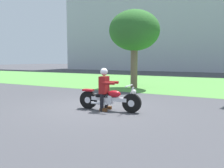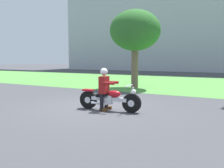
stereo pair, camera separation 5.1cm
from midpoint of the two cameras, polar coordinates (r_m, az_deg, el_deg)
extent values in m
plane|color=#424247|center=(8.12, -4.57, -5.70)|extent=(120.00, 120.00, 0.00)
cube|color=#549342|center=(17.22, 13.14, 0.43)|extent=(60.00, 12.00, 0.01)
cylinder|color=black|center=(7.24, 4.69, -4.72)|extent=(0.61, 0.17, 0.60)
cylinder|color=silver|center=(7.24, 4.69, -4.72)|extent=(0.22, 0.16, 0.21)
cylinder|color=black|center=(7.85, -6.05, -3.89)|extent=(0.61, 0.17, 0.60)
cylinder|color=silver|center=(7.85, -6.05, -3.89)|extent=(0.22, 0.16, 0.21)
cube|color=silver|center=(7.50, -0.90, -3.71)|extent=(1.24, 0.24, 0.12)
cube|color=silver|center=(7.52, -1.25, -3.83)|extent=(0.34, 0.26, 0.28)
ellipsoid|color=#B2141E|center=(7.40, 0.37, -2.43)|extent=(0.46, 0.27, 0.22)
cube|color=black|center=(7.57, -2.43, -2.85)|extent=(0.46, 0.27, 0.10)
cube|color=#B2141E|center=(7.80, -6.08, -1.49)|extent=(0.37, 0.23, 0.06)
cylinder|color=silver|center=(7.21, 4.33, -2.75)|extent=(0.26, 0.07, 0.53)
cylinder|color=silver|center=(7.19, 3.97, -0.44)|extent=(0.09, 0.66, 0.04)
sphere|color=white|center=(7.16, 5.17, -1.93)|extent=(0.16, 0.16, 0.16)
cylinder|color=silver|center=(7.52, -3.43, -4.77)|extent=(0.55, 0.12, 0.08)
cylinder|color=black|center=(7.75, -1.58, -4.18)|extent=(0.12, 0.12, 0.55)
cube|color=#593319|center=(7.77, -1.18, -5.85)|extent=(0.25, 0.12, 0.10)
cylinder|color=black|center=(7.43, -2.74, -4.63)|extent=(0.12, 0.12, 0.55)
cube|color=#593319|center=(7.45, -2.31, -6.38)|extent=(0.25, 0.12, 0.10)
cube|color=maroon|center=(7.51, -2.17, -0.23)|extent=(0.25, 0.40, 0.56)
cylinder|color=maroon|center=(7.56, -0.11, 0.43)|extent=(0.43, 0.12, 0.09)
cylinder|color=maroon|center=(7.25, -1.16, 0.19)|extent=(0.43, 0.12, 0.09)
sphere|color=#D8A884|center=(7.47, -2.18, 2.82)|extent=(0.20, 0.20, 0.20)
sphere|color=silver|center=(7.47, -2.18, 3.05)|extent=(0.24, 0.24, 0.24)
cylinder|color=brown|center=(13.36, 5.35, 3.87)|extent=(0.39, 0.39, 2.29)
ellipsoid|color=#2D6B28|center=(13.45, 5.44, 13.05)|extent=(2.87, 2.87, 2.30)
camera|label=1|loc=(0.03, -90.19, -0.02)|focal=37.03mm
camera|label=2|loc=(0.03, 89.81, 0.02)|focal=37.03mm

